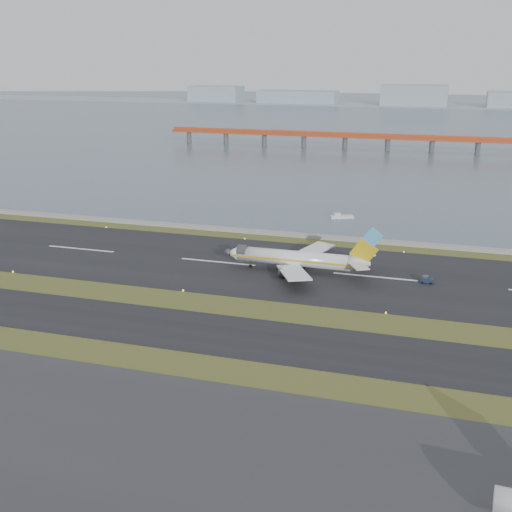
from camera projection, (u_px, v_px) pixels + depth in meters
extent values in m
plane|color=#3A4C1B|center=(169.00, 303.00, 137.09)|extent=(1000.00, 1000.00, 0.00)
cube|color=#2E2E30|center=(0.00, 445.00, 86.85)|extent=(1000.00, 50.00, 0.10)
cube|color=black|center=(144.00, 324.00, 126.12)|extent=(1000.00, 18.00, 0.10)
cube|color=black|center=(218.00, 262.00, 164.47)|extent=(1000.00, 45.00, 0.10)
cube|color=gray|center=(253.00, 231.00, 191.74)|extent=(1000.00, 2.50, 1.00)
cube|color=#4D5A6E|center=(389.00, 118.00, 557.19)|extent=(1400.00, 800.00, 1.30)
cube|color=#AF411E|center=(388.00, 138.00, 357.59)|extent=(260.00, 5.00, 1.60)
cube|color=#AF411E|center=(388.00, 135.00, 357.15)|extent=(260.00, 0.40, 1.40)
cylinder|color=#4C4C51|center=(226.00, 140.00, 385.77)|extent=(2.80, 2.80, 7.00)
cylinder|color=#4C4C51|center=(387.00, 146.00, 358.92)|extent=(2.80, 2.80, 7.00)
cube|color=#93A2AE|center=(404.00, 105.00, 703.31)|extent=(1400.00, 80.00, 1.00)
cube|color=#93A2AE|center=(216.00, 94.00, 762.16)|extent=(60.00, 35.00, 18.00)
cube|color=#93A2AE|center=(298.00, 97.00, 734.79)|extent=(90.00, 35.00, 14.00)
cube|color=#93A2AE|center=(414.00, 95.00, 697.25)|extent=(70.00, 35.00, 22.00)
cylinder|color=white|center=(293.00, 258.00, 156.10)|extent=(28.00, 3.80, 3.80)
cone|color=white|center=(233.00, 253.00, 160.46)|extent=(3.20, 3.80, 3.80)
cone|color=white|center=(360.00, 263.00, 151.48)|extent=(5.00, 3.80, 3.80)
cube|color=gold|center=(291.00, 261.00, 154.35)|extent=(31.00, 0.06, 0.45)
cube|color=gold|center=(295.00, 256.00, 157.85)|extent=(31.00, 0.06, 0.45)
cube|color=white|center=(294.00, 272.00, 147.93)|extent=(11.31, 15.89, 1.66)
cube|color=white|center=(310.00, 252.00, 163.46)|extent=(11.31, 15.89, 1.66)
cylinder|color=#3D3D42|center=(289.00, 273.00, 151.04)|extent=(4.20, 2.10, 2.10)
cylinder|color=#3D3D42|center=(301.00, 259.00, 162.00)|extent=(4.20, 2.10, 2.10)
cube|color=gold|center=(364.00, 252.00, 150.40)|extent=(6.80, 0.35, 6.85)
cube|color=#50B0E3|center=(373.00, 237.00, 148.77)|extent=(4.85, 0.37, 4.90)
cube|color=white|center=(359.00, 266.00, 147.78)|extent=(5.64, 6.80, 0.22)
cube|color=white|center=(363.00, 257.00, 154.72)|extent=(5.64, 6.80, 0.22)
cylinder|color=black|center=(250.00, 266.00, 160.08)|extent=(0.80, 0.28, 0.80)
cylinder|color=black|center=(296.00, 274.00, 154.00)|extent=(1.00, 0.38, 1.00)
cylinder|color=black|center=(302.00, 267.00, 159.11)|extent=(1.00, 0.38, 1.00)
cube|color=#16223C|center=(427.00, 280.00, 148.90)|extent=(2.83, 1.63, 1.05)
cube|color=#3D3D42|center=(426.00, 277.00, 148.79)|extent=(1.25, 1.34, 0.61)
cylinder|color=black|center=(422.00, 283.00, 148.69)|extent=(0.62, 0.27, 0.61)
cylinder|color=black|center=(423.00, 281.00, 149.96)|extent=(0.62, 0.27, 0.61)
cylinder|color=black|center=(431.00, 284.00, 148.12)|extent=(0.62, 0.27, 0.61)
cylinder|color=black|center=(431.00, 282.00, 149.39)|extent=(0.62, 0.27, 0.61)
cube|color=silver|center=(342.00, 217.00, 209.48)|extent=(7.79, 5.04, 0.96)
cube|color=silver|center=(337.00, 214.00, 209.08)|extent=(2.63, 2.40, 0.96)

